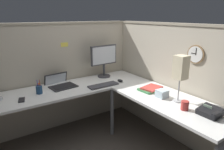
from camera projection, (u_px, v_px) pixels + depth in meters
ground_plane at (109, 143)px, 2.82m from camera, size 6.80×6.80×0.00m
cubicle_wall_back at (57, 76)px, 3.09m from camera, size 2.57×0.12×1.58m
cubicle_wall_right at (172, 82)px, 2.85m from camera, size 0.12×2.37×1.58m
desk at (101, 104)px, 2.52m from camera, size 2.35×2.15×0.73m
monitor at (104, 59)px, 3.21m from camera, size 0.46×0.20×0.50m
laptop at (60, 84)px, 2.88m from camera, size 0.38×0.42×0.22m
keyboard at (103, 85)px, 2.86m from camera, size 0.43×0.14×0.02m
computer_mouse at (120, 81)px, 3.04m from camera, size 0.06×0.10×0.03m
pen_cup at (39, 90)px, 2.57m from camera, size 0.08×0.08×0.18m
cell_phone at (22, 100)px, 2.38m from camera, size 0.10×0.16×0.01m
office_phone at (211, 112)px, 2.01m from camera, size 0.19×0.21×0.11m
book_stack at (151, 89)px, 2.70m from camera, size 0.31×0.24×0.04m
desk_lamp_paper at (181, 69)px, 2.25m from camera, size 0.13×0.13×0.53m
coffee_mug at (185, 105)px, 2.14m from camera, size 0.08×0.08×0.10m
tissue_box at (162, 94)px, 2.46m from camera, size 0.12×0.12×0.09m
wall_clock at (196, 54)px, 2.41m from camera, size 0.04×0.22×0.22m
pinned_note_leftmost at (64, 45)px, 2.99m from camera, size 0.11×0.00×0.06m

